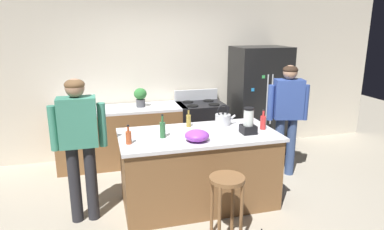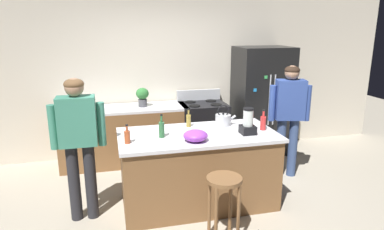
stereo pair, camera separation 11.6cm
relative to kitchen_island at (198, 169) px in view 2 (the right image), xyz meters
name	(u,v)px [view 2 (the right image)]	position (x,y,z in m)	size (l,w,h in m)	color
ground_plane	(198,202)	(0.00, 0.00, -0.46)	(14.00, 14.00, 0.00)	#B2A893
back_wall	(169,75)	(0.00, 1.95, 0.89)	(8.00, 0.10, 2.70)	beige
kitchen_island	(198,169)	(0.00, 0.00, 0.00)	(1.89, 0.95, 0.92)	brown
back_counter_run	(125,135)	(-0.80, 1.55, 0.00)	(2.00, 0.64, 0.92)	brown
refrigerator	(262,101)	(1.52, 1.50, 0.45)	(0.90, 0.73, 1.83)	black
stove_range	(203,129)	(0.49, 1.52, 0.01)	(0.76, 0.65, 1.10)	black
person_by_island_left	(78,136)	(-1.36, -0.03, 0.54)	(0.59, 0.22, 1.64)	#26262B
person_by_sink_right	(289,111)	(1.47, 0.48, 0.53)	(0.59, 0.31, 1.64)	#384C7A
bar_stool	(224,192)	(0.06, -0.81, 0.08)	(0.36, 0.36, 0.71)	brown
potted_plant	(142,96)	(-0.50, 1.55, 0.63)	(0.20, 0.20, 0.30)	#4C4C51
blender_appliance	(248,123)	(0.57, -0.16, 0.59)	(0.17, 0.17, 0.32)	black
bottle_olive_oil	(162,129)	(-0.44, -0.04, 0.56)	(0.07, 0.07, 0.28)	#2D6638
bottle_soda	(263,123)	(0.82, -0.05, 0.55)	(0.07, 0.07, 0.26)	red
bottle_cooking_sauce	(127,136)	(-0.84, -0.16, 0.54)	(0.06, 0.06, 0.22)	#B24C26
bottle_vinegar	(189,120)	(-0.05, 0.30, 0.54)	(0.06, 0.06, 0.24)	olive
mixing_bowl	(196,136)	(-0.10, -0.26, 0.52)	(0.28, 0.28, 0.12)	purple
tea_kettle	(223,119)	(0.40, 0.25, 0.54)	(0.28, 0.20, 0.27)	#B7BABF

